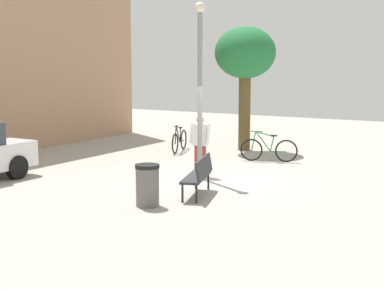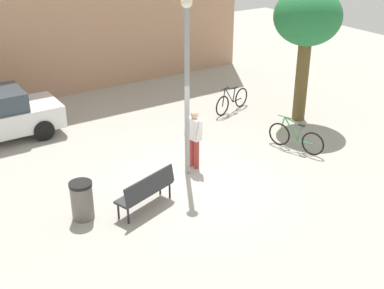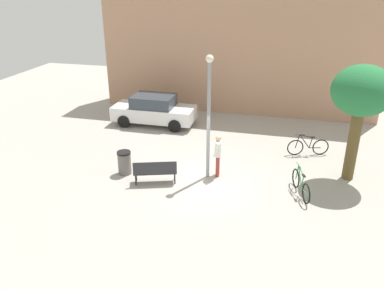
% 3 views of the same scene
% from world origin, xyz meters
% --- Properties ---
extents(ground_plane, '(36.00, 36.00, 0.00)m').
position_xyz_m(ground_plane, '(0.00, 0.00, 0.00)').
color(ground_plane, '#A8A399').
extents(lamppost, '(0.28, 0.28, 4.68)m').
position_xyz_m(lamppost, '(0.15, 0.35, 2.74)').
color(lamppost, gray).
rests_on(lamppost, ground_plane).
extents(person_by_lamppost, '(0.33, 0.61, 1.67)m').
position_xyz_m(person_by_lamppost, '(0.50, 0.54, 0.97)').
color(person_by_lamppost, '#9E3833').
rests_on(person_by_lamppost, ground_plane).
extents(park_bench, '(1.67, 0.95, 0.92)m').
position_xyz_m(park_bench, '(-1.62, -0.66, 0.55)').
color(park_bench, '#2D2D33').
rests_on(park_bench, ground_plane).
extents(plaza_tree, '(2.14, 2.14, 4.36)m').
position_xyz_m(plaza_tree, '(5.38, 1.54, 3.34)').
color(plaza_tree, brown).
rests_on(plaza_tree, ground_plane).
extents(bicycle_black, '(1.75, 0.55, 0.97)m').
position_xyz_m(bicycle_black, '(3.92, 3.35, 0.38)').
color(bicycle_black, black).
rests_on(bicycle_black, ground_plane).
extents(bicycle_green, '(0.62, 1.73, 0.97)m').
position_xyz_m(bicycle_green, '(3.61, -0.17, 0.38)').
color(bicycle_green, black).
rests_on(bicycle_green, ground_plane).
extents(trash_bin, '(0.54, 0.54, 0.93)m').
position_xyz_m(trash_bin, '(-3.05, -0.17, 0.47)').
color(trash_bin, '#66605B').
rests_on(trash_bin, ground_plane).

